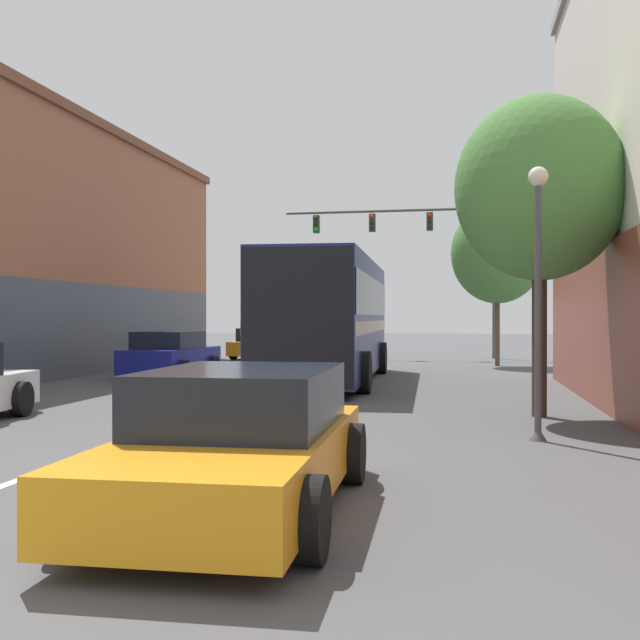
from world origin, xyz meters
name	(u,v)px	position (x,y,z in m)	size (l,w,h in m)	color
lane_center_line	(283,383)	(0.00, 17.39, 0.00)	(0.14, 46.78, 0.01)	silver
bus	(329,314)	(1.16, 18.01, 1.89)	(3.11, 10.15, 3.36)	navy
hatchback_foreground	(239,443)	(2.75, 4.24, 0.63)	(2.16, 4.35, 1.31)	orange
parked_car_left_near	(265,344)	(-3.72, 29.33, 0.63)	(2.46, 4.51, 1.32)	orange
parked_car_left_far	(171,355)	(-3.80, 18.76, 0.65)	(2.11, 3.91, 1.37)	navy
traffic_signal_gantry	(423,242)	(3.11, 30.77, 5.12)	(9.35, 0.36, 6.83)	#514C47
street_lamp	(538,290)	(5.89, 8.79, 2.20)	(0.29, 0.29, 3.99)	#47474C
street_tree_near	(540,189)	(6.18, 11.54, 4.12)	(3.04, 2.74, 5.81)	#3D2D1E
street_tree_far	(497,253)	(6.09, 25.83, 4.17)	(3.40, 3.06, 6.04)	brown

